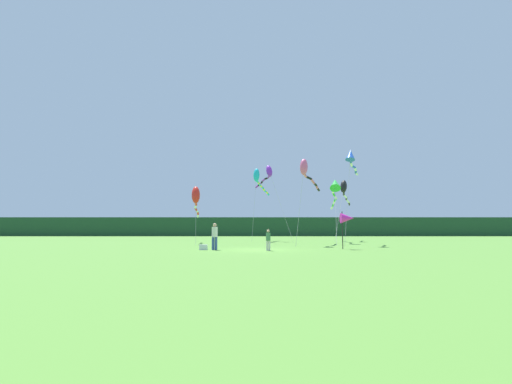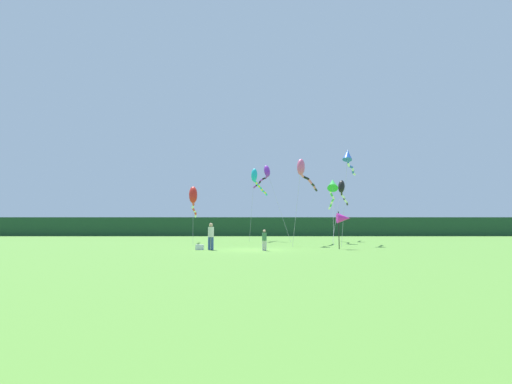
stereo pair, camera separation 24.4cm
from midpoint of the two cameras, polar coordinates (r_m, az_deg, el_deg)
name	(u,v)px [view 1 (the left image)]	position (r m, az deg, el deg)	size (l,w,h in m)	color
ground_plane	(256,250)	(24.23, -0.24, -8.93)	(120.00, 120.00, 0.00)	#5B9338
distant_treeline	(255,227)	(69.20, -0.23, -5.39)	(108.00, 3.58, 3.43)	#1E4228
person_adult	(213,235)	(24.29, -6.92, -6.60)	(0.38, 0.38, 1.73)	#334C8C
person_child	(267,239)	(23.33, 1.37, -7.26)	(0.29, 0.29, 1.31)	silver
cooler_box	(202,247)	(24.53, -8.64, -8.44)	(0.51, 0.41, 0.33)	silver
banner_flag_pole	(346,218)	(25.85, 13.42, -3.99)	(0.90, 0.70, 2.54)	black
kite_red	(194,197)	(34.43, -9.69, -0.77)	(1.06, 6.17, 5.34)	#B2B2B2
kite_black	(343,189)	(41.98, 13.08, 0.51)	(3.63, 7.90, 6.86)	#B2B2B2
kite_rainbow	(305,171)	(31.51, 7.31, 3.23)	(3.21, 7.27, 7.24)	#B2B2B2
kite_blue	(350,157)	(32.62, 14.05, 5.20)	(2.75, 5.56, 8.19)	#B2B2B2
kite_cyan	(257,178)	(40.73, -0.09, 2.14)	(2.09, 7.09, 7.99)	#B2B2B2
kite_green	(333,187)	(36.85, 11.69, 0.80)	(2.07, 11.52, 6.48)	#B2B2B2
kite_purple	(266,174)	(41.69, 1.45, 2.86)	(3.79, 8.21, 8.56)	#B2B2B2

